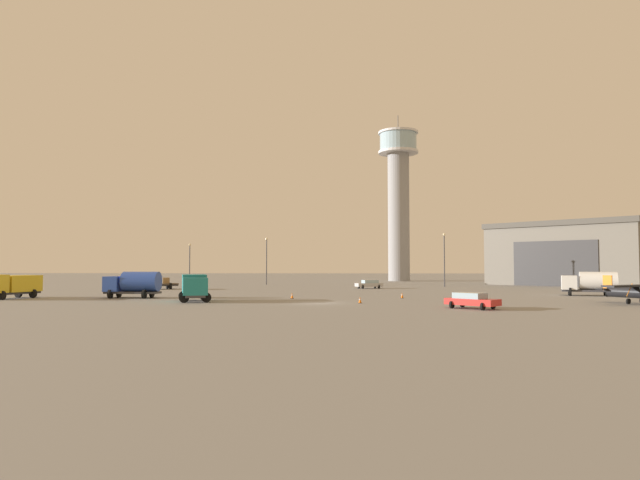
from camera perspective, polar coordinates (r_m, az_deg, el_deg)
ground_plane at (r=54.35m, az=-0.31°, el=-6.59°), size 400.00×400.00×0.00m
control_tower at (r=132.96m, az=8.20°, el=5.05°), size 9.54×9.54×39.97m
hangar at (r=114.88m, az=24.95°, el=-1.32°), size 33.73×33.04×11.80m
airplane_black at (r=61.05m, az=30.10°, el=-4.61°), size 8.68×6.96×2.72m
truck_box_teal at (r=58.15m, az=-12.97°, el=-4.72°), size 4.21×6.01×2.75m
truck_flatbed_green at (r=88.79m, az=-17.36°, el=-4.15°), size 6.62×5.29×2.53m
truck_fuel_tanker_blue at (r=66.02m, az=-18.84°, el=-4.31°), size 6.22×3.34×3.01m
truck_fuel_tanker_white at (r=74.73m, az=26.38°, el=-3.99°), size 6.56×4.30×2.94m
truck_box_yellow at (r=70.25m, az=-29.49°, el=-4.09°), size 4.34×6.60×2.72m
car_red at (r=48.89m, az=15.54°, el=-6.06°), size 4.54×4.41×1.37m
car_silver at (r=88.33m, az=5.16°, el=-4.59°), size 4.58×3.14×1.37m
light_post_west at (r=104.34m, az=-13.45°, el=-2.05°), size 0.44×0.44×7.78m
light_post_east at (r=106.09m, az=-5.60°, el=-1.75°), size 0.44×0.44×9.09m
light_post_north at (r=96.80m, az=12.85°, el=-1.55°), size 0.44×0.44×9.28m
traffic_cone_near_left at (r=61.52m, az=-2.94°, el=-5.82°), size 0.36×0.36×0.67m
traffic_cone_near_right at (r=54.15m, az=4.20°, el=-6.26°), size 0.36×0.36×0.64m
traffic_cone_mid_apron at (r=62.90m, az=8.57°, el=-5.74°), size 0.36×0.36×0.63m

